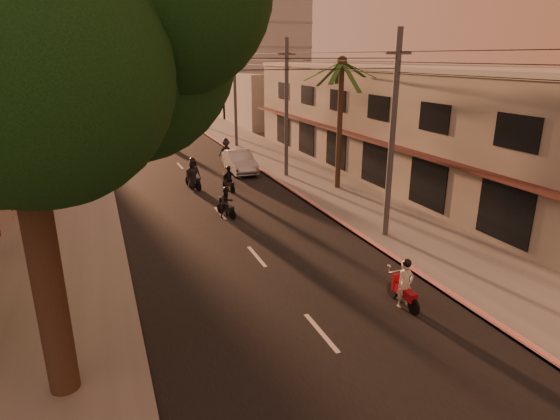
{
  "coord_description": "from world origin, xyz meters",
  "views": [
    {
      "loc": [
        -5.58,
        -8.84,
        7.88
      ],
      "look_at": [
        1.07,
        8.08,
        1.88
      ],
      "focal_mm": 30.0,
      "sensor_mm": 36.0,
      "label": 1
    }
  ],
  "objects_px": {
    "scooter_mid_b": "(229,180)",
    "scooter_far_b": "(226,152)",
    "scooter_far_a": "(193,175)",
    "scooter_mid_a": "(227,203)",
    "palm_tree": "(342,69)",
    "broadleaf_tree": "(27,24)",
    "scooter_far_c": "(166,139)",
    "scooter_red": "(405,286)",
    "parked_car": "(240,161)"
  },
  "relations": [
    {
      "from": "palm_tree",
      "to": "scooter_far_a",
      "type": "distance_m",
      "value": 10.9
    },
    {
      "from": "scooter_red",
      "to": "scooter_far_a",
      "type": "xyz_separation_m",
      "value": [
        -3.53,
        16.84,
        0.16
      ]
    },
    {
      "from": "scooter_far_b",
      "to": "parked_car",
      "type": "distance_m",
      "value": 3.02
    },
    {
      "from": "scooter_mid_a",
      "to": "scooter_far_a",
      "type": "bearing_deg",
      "value": 77.52
    },
    {
      "from": "broadleaf_tree",
      "to": "scooter_mid_b",
      "type": "height_order",
      "value": "broadleaf_tree"
    },
    {
      "from": "scooter_far_b",
      "to": "scooter_far_c",
      "type": "distance_m",
      "value": 9.11
    },
    {
      "from": "scooter_mid_b",
      "to": "scooter_far_b",
      "type": "relative_size",
      "value": 0.8
    },
    {
      "from": "palm_tree",
      "to": "scooter_far_b",
      "type": "relative_size",
      "value": 4.09
    },
    {
      "from": "broadleaf_tree",
      "to": "palm_tree",
      "type": "xyz_separation_m",
      "value": [
        14.61,
        13.86,
        -1.33
      ]
    },
    {
      "from": "parked_car",
      "to": "scooter_far_b",
      "type": "bearing_deg",
      "value": 95.71
    },
    {
      "from": "scooter_mid_a",
      "to": "scooter_far_c",
      "type": "xyz_separation_m",
      "value": [
        0.02,
        20.71,
        -0.02
      ]
    },
    {
      "from": "scooter_mid_b",
      "to": "scooter_far_b",
      "type": "xyz_separation_m",
      "value": [
        1.9,
        7.55,
        0.18
      ]
    },
    {
      "from": "scooter_mid_b",
      "to": "parked_car",
      "type": "xyz_separation_m",
      "value": [
        2.06,
        4.54,
        0.04
      ]
    },
    {
      "from": "broadleaf_tree",
      "to": "scooter_mid_b",
      "type": "xyz_separation_m",
      "value": [
        8.22,
        15.86,
        -7.76
      ]
    },
    {
      "from": "scooter_mid_a",
      "to": "scooter_far_c",
      "type": "bearing_deg",
      "value": 72.62
    },
    {
      "from": "broadleaf_tree",
      "to": "scooter_far_a",
      "type": "height_order",
      "value": "broadleaf_tree"
    },
    {
      "from": "broadleaf_tree",
      "to": "scooter_far_a",
      "type": "xyz_separation_m",
      "value": [
        6.3,
        17.14,
        -7.57
      ]
    },
    {
      "from": "scooter_far_c",
      "to": "broadleaf_tree",
      "type": "bearing_deg",
      "value": -88.77
    },
    {
      "from": "scooter_far_a",
      "to": "scooter_far_b",
      "type": "height_order",
      "value": "scooter_far_a"
    },
    {
      "from": "scooter_far_a",
      "to": "scooter_far_c",
      "type": "height_order",
      "value": "scooter_far_a"
    },
    {
      "from": "parked_car",
      "to": "scooter_far_c",
      "type": "height_order",
      "value": "scooter_far_c"
    },
    {
      "from": "scooter_far_b",
      "to": "parked_car",
      "type": "xyz_separation_m",
      "value": [
        0.16,
        -3.01,
        -0.14
      ]
    },
    {
      "from": "scooter_mid_b",
      "to": "scooter_far_b",
      "type": "height_order",
      "value": "scooter_far_b"
    },
    {
      "from": "scooter_far_b",
      "to": "scooter_far_c",
      "type": "bearing_deg",
      "value": 108.15
    },
    {
      "from": "parked_car",
      "to": "scooter_mid_b",
      "type": "bearing_deg",
      "value": -111.73
    },
    {
      "from": "scooter_red",
      "to": "parked_car",
      "type": "bearing_deg",
      "value": 89.51
    },
    {
      "from": "scooter_far_a",
      "to": "broadleaf_tree",
      "type": "bearing_deg",
      "value": -124.69
    },
    {
      "from": "scooter_mid_a",
      "to": "parked_car",
      "type": "distance_m",
      "value": 9.84
    },
    {
      "from": "scooter_mid_a",
      "to": "scooter_mid_b",
      "type": "bearing_deg",
      "value": 55.85
    },
    {
      "from": "scooter_mid_a",
      "to": "scooter_far_c",
      "type": "height_order",
      "value": "scooter_mid_a"
    },
    {
      "from": "scooter_mid_b",
      "to": "scooter_far_a",
      "type": "xyz_separation_m",
      "value": [
        -1.92,
        1.28,
        0.19
      ]
    },
    {
      "from": "parked_car",
      "to": "scooter_far_c",
      "type": "xyz_separation_m",
      "value": [
        -3.45,
        11.5,
        -0.03
      ]
    },
    {
      "from": "scooter_mid_a",
      "to": "scooter_far_b",
      "type": "relative_size",
      "value": 0.81
    },
    {
      "from": "scooter_far_c",
      "to": "scooter_mid_a",
      "type": "bearing_deg",
      "value": -76.75
    },
    {
      "from": "palm_tree",
      "to": "scooter_red",
      "type": "distance_m",
      "value": 15.74
    },
    {
      "from": "scooter_mid_b",
      "to": "broadleaf_tree",
      "type": "bearing_deg",
      "value": -126.85
    },
    {
      "from": "palm_tree",
      "to": "scooter_mid_a",
      "type": "xyz_separation_m",
      "value": [
        -7.8,
        -2.66,
        -6.4
      ]
    },
    {
      "from": "scooter_far_b",
      "to": "scooter_far_a",
      "type": "bearing_deg",
      "value": -124.3
    },
    {
      "from": "broadleaf_tree",
      "to": "parked_car",
      "type": "height_order",
      "value": "broadleaf_tree"
    },
    {
      "from": "scooter_red",
      "to": "parked_car",
      "type": "xyz_separation_m",
      "value": [
        0.44,
        20.11,
        0.02
      ]
    },
    {
      "from": "scooter_far_c",
      "to": "scooter_red",
      "type": "bearing_deg",
      "value": -71.26
    },
    {
      "from": "scooter_far_a",
      "to": "scooter_mid_a",
      "type": "bearing_deg",
      "value": -99.64
    },
    {
      "from": "broadleaf_tree",
      "to": "parked_car",
      "type": "bearing_deg",
      "value": 63.27
    },
    {
      "from": "scooter_far_c",
      "to": "scooter_far_a",
      "type": "bearing_deg",
      "value": -78.72
    },
    {
      "from": "palm_tree",
      "to": "scooter_red",
      "type": "height_order",
      "value": "palm_tree"
    },
    {
      "from": "scooter_mid_b",
      "to": "scooter_far_a",
      "type": "distance_m",
      "value": 2.31
    },
    {
      "from": "broadleaf_tree",
      "to": "scooter_red",
      "type": "xyz_separation_m",
      "value": [
        9.84,
        0.3,
        -7.73
      ]
    },
    {
      "from": "broadleaf_tree",
      "to": "scooter_far_c",
      "type": "bearing_deg",
      "value": 77.92
    },
    {
      "from": "scooter_mid_a",
      "to": "scooter_far_a",
      "type": "height_order",
      "value": "scooter_far_a"
    },
    {
      "from": "palm_tree",
      "to": "scooter_red",
      "type": "bearing_deg",
      "value": -109.4
    }
  ]
}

